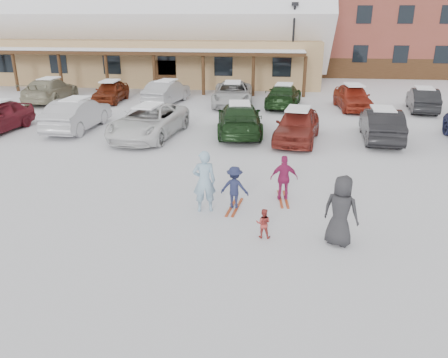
# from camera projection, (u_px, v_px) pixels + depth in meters

# --- Properties ---
(ground) EXTENTS (160.00, 160.00, 0.00)m
(ground) POSITION_uv_depth(u_px,v_px,m) (209.00, 225.00, 12.12)
(ground) COLOR white
(ground) RESTS_ON ground
(day_lodge) EXTENTS (29.12, 12.50, 10.38)m
(day_lodge) POSITION_uv_depth(u_px,v_px,m) (155.00, 34.00, 37.71)
(day_lodge) COLOR tan
(day_lodge) RESTS_ON ground
(lamp_post) EXTENTS (0.50, 0.25, 6.34)m
(lamp_post) POSITION_uv_depth(u_px,v_px,m) (293.00, 42.00, 32.38)
(lamp_post) COLOR black
(lamp_post) RESTS_ON ground
(conifer_2) EXTENTS (5.28, 5.28, 12.24)m
(conifer_2) POSITION_uv_depth(u_px,v_px,m) (14.00, 3.00, 52.10)
(conifer_2) COLOR black
(conifer_2) RESTS_ON ground
(conifer_3) EXTENTS (3.96, 3.96, 9.18)m
(conifer_3) POSITION_uv_depth(u_px,v_px,m) (317.00, 18.00, 50.52)
(conifer_3) COLOR black
(conifer_3) RESTS_ON ground
(adult_skier) EXTENTS (0.77, 0.60, 1.86)m
(adult_skier) POSITION_uv_depth(u_px,v_px,m) (204.00, 181.00, 12.68)
(adult_skier) COLOR #8DB1CA
(adult_skier) RESTS_ON ground
(toddler_red) EXTENTS (0.41, 0.33, 0.81)m
(toddler_red) POSITION_uv_depth(u_px,v_px,m) (263.00, 223.00, 11.30)
(toddler_red) COLOR #A93834
(toddler_red) RESTS_ON ground
(child_navy) EXTENTS (0.90, 0.59, 1.31)m
(child_navy) POSITION_uv_depth(u_px,v_px,m) (235.00, 188.00, 12.97)
(child_navy) COLOR #1F2445
(child_navy) RESTS_ON ground
(skis_child_navy) EXTENTS (0.37, 1.41, 0.03)m
(skis_child_navy) POSITION_uv_depth(u_px,v_px,m) (234.00, 207.00, 13.19)
(skis_child_navy) COLOR #A23917
(skis_child_navy) RESTS_ON ground
(child_magenta) EXTENTS (0.88, 0.43, 1.45)m
(child_magenta) POSITION_uv_depth(u_px,v_px,m) (284.00, 178.00, 13.52)
(child_magenta) COLOR #A1225A
(child_magenta) RESTS_ON ground
(skis_child_magenta) EXTENTS (0.32, 1.41, 0.03)m
(skis_child_magenta) POSITION_uv_depth(u_px,v_px,m) (283.00, 199.00, 13.77)
(skis_child_magenta) COLOR #A23917
(skis_child_magenta) RESTS_ON ground
(bystander_dark) EXTENTS (1.06, 0.92, 1.83)m
(bystander_dark) POSITION_uv_depth(u_px,v_px,m) (341.00, 211.00, 10.80)
(bystander_dark) COLOR #2A2A2D
(bystander_dark) RESTS_ON ground
(parked_car_1) EXTENTS (1.80, 4.82, 1.57)m
(parked_car_1) POSITION_uv_depth(u_px,v_px,m) (77.00, 114.00, 21.91)
(parked_car_1) COLOR #B2B2B6
(parked_car_1) RESTS_ON ground
(parked_car_2) EXTENTS (3.14, 5.69, 1.51)m
(parked_car_2) POSITION_uv_depth(u_px,v_px,m) (149.00, 121.00, 20.61)
(parked_car_2) COLOR white
(parked_car_2) RESTS_ON ground
(parked_car_3) EXTENTS (2.67, 5.38, 1.50)m
(parked_car_3) POSITION_uv_depth(u_px,v_px,m) (239.00, 119.00, 21.15)
(parked_car_3) COLOR #183316
(parked_car_3) RESTS_ON ground
(parked_car_4) EXTENTS (2.50, 4.69, 1.52)m
(parked_car_4) POSITION_uv_depth(u_px,v_px,m) (297.00, 125.00, 19.90)
(parked_car_4) COLOR maroon
(parked_car_4) RESTS_ON ground
(parked_car_5) EXTENTS (1.90, 4.58, 1.48)m
(parked_car_5) POSITION_uv_depth(u_px,v_px,m) (381.00, 124.00, 20.10)
(parked_car_5) COLOR black
(parked_car_5) RESTS_ON ground
(parked_car_7) EXTENTS (2.49, 5.45, 1.55)m
(parked_car_7) POSITION_uv_depth(u_px,v_px,m) (50.00, 90.00, 29.09)
(parked_car_7) COLOR gray
(parked_car_7) RESTS_ON ground
(parked_car_8) EXTENTS (1.79, 4.14, 1.39)m
(parked_car_8) POSITION_uv_depth(u_px,v_px,m) (111.00, 91.00, 29.04)
(parked_car_8) COLOR maroon
(parked_car_8) RESTS_ON ground
(parked_car_9) EXTENTS (2.33, 4.75, 1.50)m
(parked_car_9) POSITION_uv_depth(u_px,v_px,m) (167.00, 92.00, 28.49)
(parked_car_9) COLOR #9C9DA1
(parked_car_9) RESTS_ON ground
(parked_car_10) EXTENTS (2.80, 5.48, 1.48)m
(parked_car_10) POSITION_uv_depth(u_px,v_px,m) (233.00, 94.00, 27.91)
(parked_car_10) COLOR #BEBEBE
(parked_car_10) RESTS_ON ground
(parked_car_11) EXTENTS (2.51, 5.05, 1.41)m
(parked_car_11) POSITION_uv_depth(u_px,v_px,m) (284.00, 96.00, 27.45)
(parked_car_11) COLOR black
(parked_car_11) RESTS_ON ground
(parked_car_12) EXTENTS (2.14, 4.53, 1.50)m
(parked_car_12) POSITION_uv_depth(u_px,v_px,m) (353.00, 97.00, 26.74)
(parked_car_12) COLOR #9D2C1A
(parked_car_12) RESTS_ON ground
(parked_car_13) EXTENTS (2.11, 4.40, 1.39)m
(parked_car_13) POSITION_uv_depth(u_px,v_px,m) (423.00, 100.00, 26.21)
(parked_car_13) COLOR black
(parked_car_13) RESTS_ON ground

